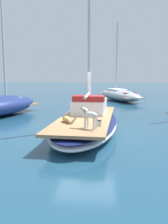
{
  "coord_description": "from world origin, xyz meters",
  "views": [
    {
      "loc": [
        0.85,
        -10.34,
        2.44
      ],
      "look_at": [
        0.0,
        -1.0,
        1.01
      ],
      "focal_mm": 40.7,
      "sensor_mm": 36.0,
      "label": 1
    }
  ],
  "objects_px": {
    "dog_tan": "(67,119)",
    "deck_winch": "(99,123)",
    "moored_boat_far_astern": "(119,95)",
    "sailboat_main": "(86,124)",
    "dog_white": "(90,116)",
    "coiled_rope": "(68,120)"
  },
  "relations": [
    {
      "from": "dog_white",
      "to": "coiled_rope",
      "type": "bearing_deg",
      "value": 125.93
    },
    {
      "from": "coiled_rope",
      "to": "moored_boat_far_astern",
      "type": "bearing_deg",
      "value": 79.42
    },
    {
      "from": "dog_white",
      "to": "coiled_rope",
      "type": "xyz_separation_m",
      "value": [
        -0.92,
        1.27,
        -0.4
      ]
    },
    {
      "from": "dog_white",
      "to": "deck_winch",
      "type": "xyz_separation_m",
      "value": [
        0.31,
        0.36,
        -0.32
      ]
    },
    {
      "from": "sailboat_main",
      "to": "dog_tan",
      "type": "bearing_deg",
      "value": -116.07
    },
    {
      "from": "dog_white",
      "to": "moored_boat_far_astern",
      "type": "height_order",
      "value": "moored_boat_far_astern"
    },
    {
      "from": "dog_tan",
      "to": "deck_winch",
      "type": "xyz_separation_m",
      "value": [
        1.22,
        -0.6,
        -0.01
      ]
    },
    {
      "from": "dog_tan",
      "to": "moored_boat_far_astern",
      "type": "relative_size",
      "value": 0.13
    },
    {
      "from": "dog_tan",
      "to": "dog_white",
      "type": "bearing_deg",
      "value": -46.71
    },
    {
      "from": "dog_white",
      "to": "coiled_rope",
      "type": "relative_size",
      "value": 2.51
    },
    {
      "from": "dog_white",
      "to": "deck_winch",
      "type": "relative_size",
      "value": 3.87
    },
    {
      "from": "dog_white",
      "to": "coiled_rope",
      "type": "distance_m",
      "value": 1.62
    },
    {
      "from": "dog_tan",
      "to": "deck_winch",
      "type": "height_order",
      "value": "dog_tan"
    },
    {
      "from": "deck_winch",
      "to": "moored_boat_far_astern",
      "type": "distance_m",
      "value": 14.96
    },
    {
      "from": "dog_tan",
      "to": "deck_winch",
      "type": "distance_m",
      "value": 1.36
    },
    {
      "from": "sailboat_main",
      "to": "deck_winch",
      "type": "height_order",
      "value": "deck_winch"
    },
    {
      "from": "dog_white",
      "to": "deck_winch",
      "type": "bearing_deg",
      "value": 50.04
    },
    {
      "from": "deck_winch",
      "to": "coiled_rope",
      "type": "relative_size",
      "value": 0.65
    },
    {
      "from": "dog_tan",
      "to": "moored_boat_far_astern",
      "type": "xyz_separation_m",
      "value": [
        2.6,
        14.29,
        -0.24
      ]
    },
    {
      "from": "deck_winch",
      "to": "coiled_rope",
      "type": "distance_m",
      "value": 1.53
    },
    {
      "from": "sailboat_main",
      "to": "moored_boat_far_astern",
      "type": "bearing_deg",
      "value": 81.33
    },
    {
      "from": "dog_white",
      "to": "coiled_rope",
      "type": "height_order",
      "value": "dog_white"
    }
  ]
}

